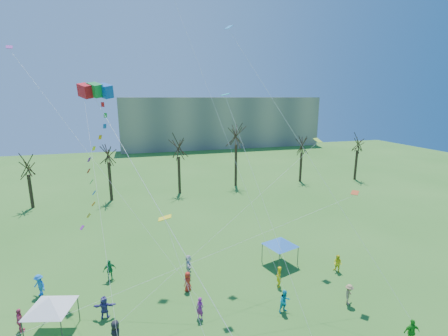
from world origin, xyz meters
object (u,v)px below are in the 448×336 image
object	(u,v)px
big_box_kite	(99,168)
canopy_tent_blue	(280,241)
distant_building	(221,122)
canopy_tent_white	(50,303)

from	to	relation	value
big_box_kite	canopy_tent_blue	size ratio (longest dim) A/B	5.81
distant_building	canopy_tent_blue	world-z (taller)	distant_building
canopy_tent_white	canopy_tent_blue	xyz separation A→B (m)	(18.10, 4.04, -0.05)
distant_building	canopy_tent_blue	bearing A→B (deg)	-100.85
distant_building	canopy_tent_white	distance (m)	81.20
big_box_kite	canopy_tent_blue	distance (m)	17.42
canopy_tent_white	canopy_tent_blue	size ratio (longest dim) A/B	1.04
distant_building	canopy_tent_white	xyz separation A→B (m)	(-31.62, -74.61, -5.20)
canopy_tent_white	big_box_kite	bearing A→B (deg)	-6.85
big_box_kite	distant_building	bearing A→B (deg)	69.62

